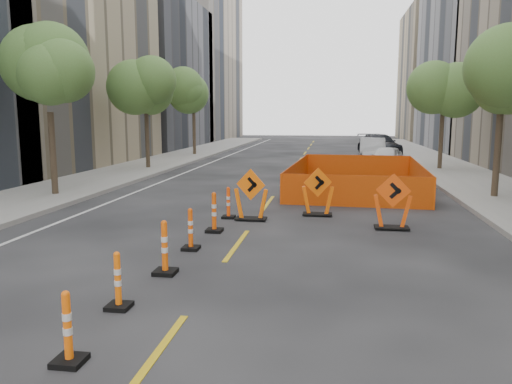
% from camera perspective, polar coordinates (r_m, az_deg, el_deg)
% --- Properties ---
extents(ground_plane, '(140.00, 140.00, 0.00)m').
position_cam_1_polar(ground_plane, '(8.78, -7.21, -12.68)').
color(ground_plane, black).
extents(sidewalk_left, '(4.00, 90.00, 0.15)m').
position_cam_1_polar(sidewalk_left, '(23.04, -20.70, 0.46)').
color(sidewalk_left, gray).
rests_on(sidewalk_left, ground).
extents(sidewalk_right, '(4.00, 90.00, 0.15)m').
position_cam_1_polar(sidewalk_right, '(21.18, 27.10, -0.64)').
color(sidewalk_right, gray).
rests_on(sidewalk_right, ground).
extents(bld_left_d, '(12.00, 16.00, 14.00)m').
position_cam_1_polar(bld_left_d, '(50.98, -13.87, 12.87)').
color(bld_left_d, '#4C4C51').
rests_on(bld_left_d, ground).
extents(bld_left_e, '(12.00, 20.00, 20.00)m').
position_cam_1_polar(bld_left_e, '(66.66, -8.40, 14.62)').
color(bld_left_e, gray).
rests_on(bld_left_e, ground).
extents(bld_right_d, '(12.00, 18.00, 20.00)m').
position_cam_1_polar(bld_right_d, '(50.70, 26.58, 15.65)').
color(bld_right_d, gray).
rests_on(bld_right_d, ground).
extents(bld_right_e, '(12.00, 14.00, 16.00)m').
position_cam_1_polar(bld_right_e, '(68.22, 21.69, 12.28)').
color(bld_right_e, tan).
rests_on(bld_right_e, ground).
extents(tree_l_b, '(2.80, 2.80, 5.95)m').
position_cam_1_polar(tree_l_b, '(20.84, -22.65, 11.81)').
color(tree_l_b, '#382B1E').
rests_on(tree_l_b, ground).
extents(tree_l_c, '(2.80, 2.80, 5.95)m').
position_cam_1_polar(tree_l_c, '(29.85, -12.49, 11.18)').
color(tree_l_c, '#382B1E').
rests_on(tree_l_c, ground).
extents(tree_l_d, '(2.80, 2.80, 5.95)m').
position_cam_1_polar(tree_l_d, '(39.34, -7.16, 10.71)').
color(tree_l_d, '#382B1E').
rests_on(tree_l_d, ground).
extents(tree_r_b, '(2.80, 2.80, 5.95)m').
position_cam_1_polar(tree_r_b, '(20.80, 26.37, 11.58)').
color(tree_r_b, '#382B1E').
rests_on(tree_r_b, ground).
extents(tree_r_c, '(2.80, 2.80, 5.95)m').
position_cam_1_polar(tree_r_c, '(30.49, 20.67, 10.77)').
color(tree_r_c, '#382B1E').
rests_on(tree_r_c, ground).
extents(channelizer_2, '(0.39, 0.39, 0.99)m').
position_cam_1_polar(channelizer_2, '(7.08, -20.74, -14.29)').
color(channelizer_2, '#FF630A').
rests_on(channelizer_2, ground).
extents(channelizer_3, '(0.39, 0.39, 0.98)m').
position_cam_1_polar(channelizer_3, '(8.70, -15.52, -9.69)').
color(channelizer_3, '#F9650A').
rests_on(channelizer_3, ground).
extents(channelizer_4, '(0.44, 0.44, 1.12)m').
position_cam_1_polar(channelizer_4, '(10.28, -10.40, -6.24)').
color(channelizer_4, '#F1590A').
rests_on(channelizer_4, ground).
extents(channelizer_5, '(0.40, 0.40, 1.01)m').
position_cam_1_polar(channelizer_5, '(12.02, -7.49, -4.22)').
color(channelizer_5, '#E44D09').
rests_on(channelizer_5, ground).
extents(channelizer_6, '(0.44, 0.44, 1.12)m').
position_cam_1_polar(channelizer_6, '(13.74, -4.81, -2.30)').
color(channelizer_6, '#E04C09').
rests_on(channelizer_6, ground).
extents(channelizer_7, '(0.39, 0.39, 0.99)m').
position_cam_1_polar(channelizer_7, '(15.54, -3.18, -1.22)').
color(channelizer_7, '#FF480A').
rests_on(channelizer_7, ground).
extents(chevron_sign_left, '(1.19, 0.91, 1.59)m').
position_cam_1_polar(chevron_sign_left, '(15.19, -0.58, -0.30)').
color(chevron_sign_left, '#FF670A').
rests_on(chevron_sign_left, ground).
extents(chevron_sign_center, '(1.18, 0.95, 1.54)m').
position_cam_1_polar(chevron_sign_center, '(16.00, 7.08, 0.02)').
color(chevron_sign_center, '#FA610A').
rests_on(chevron_sign_center, ground).
extents(chevron_sign_right, '(1.15, 0.81, 1.59)m').
position_cam_1_polar(chevron_sign_right, '(14.50, 15.36, -1.06)').
color(chevron_sign_right, '#E74709').
rests_on(chevron_sign_right, ground).
extents(safety_fence, '(5.73, 9.22, 1.12)m').
position_cam_1_polar(safety_fence, '(22.15, 11.42, 1.81)').
color(safety_fence, '#E9520C').
rests_on(safety_fence, ground).
extents(parked_car_near, '(2.60, 4.22, 1.34)m').
position_cam_1_polar(parked_car_near, '(30.68, 14.69, 3.82)').
color(parked_car_near, silver).
rests_on(parked_car_near, ground).
extents(parked_car_mid, '(1.98, 4.92, 1.59)m').
position_cam_1_polar(parked_car_mid, '(35.58, 13.16, 4.74)').
color(parked_car_mid, '#A1A2A6').
rests_on(parked_car_mid, ground).
extents(parked_car_far, '(3.61, 6.07, 1.65)m').
position_cam_1_polar(parked_car_far, '(41.48, 13.88, 5.31)').
color(parked_car_far, black).
rests_on(parked_car_far, ground).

